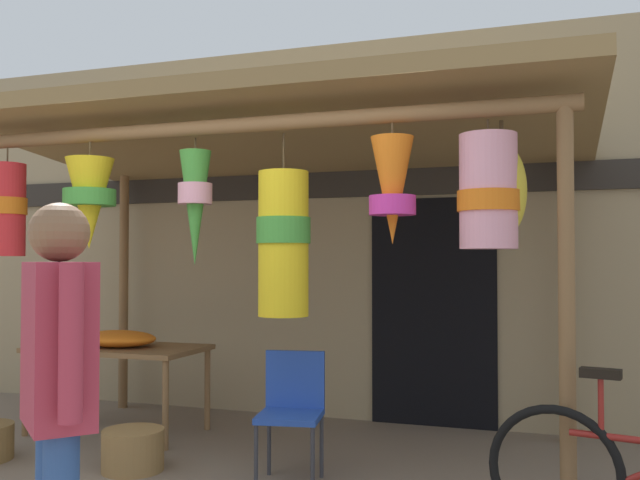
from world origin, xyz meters
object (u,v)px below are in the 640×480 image
Objects in this scene: display_table at (118,354)px; wicker_basket_by_table at (133,450)px; flower_heap_on_table at (119,339)px; shopper_by_bananas at (58,382)px; folding_chair at (292,404)px.

wicker_basket_by_table is (0.73, -0.87, -0.52)m from display_table.
display_table is 3.37× the size of wicker_basket_by_table.
shopper_by_bananas is at bearing -59.04° from flower_heap_on_table.
folding_chair is (1.85, -0.72, -0.15)m from display_table.
wicker_basket_by_table is at bearing -172.63° from folding_chair.
folding_chair reaches higher than display_table.
flower_heap_on_table is 3.29m from shopper_by_bananas.
shopper_by_bananas is at bearing -93.54° from folding_chair.
shopper_by_bananas is (-0.13, -2.13, 0.49)m from folding_chair.
folding_chair is at bearing 7.37° from wicker_basket_by_table.
flower_heap_on_table is at bearing 159.39° from folding_chair.
wicker_basket_by_table is at bearing 116.52° from shopper_by_bananas.
flower_heap_on_table is at bearing 120.96° from shopper_by_bananas.
flower_heap_on_table is (0.03, -0.04, 0.14)m from display_table.
wicker_basket_by_table is at bearing -49.95° from display_table.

